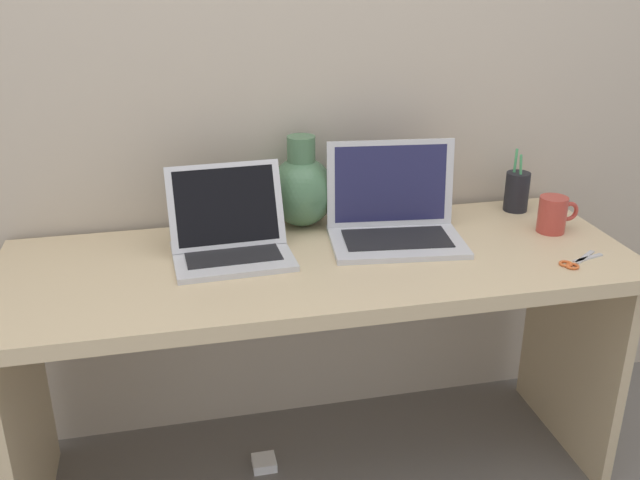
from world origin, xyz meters
name	(u,v)px	position (x,y,z in m)	size (l,w,h in m)	color
ground_plane	(320,471)	(0.00, 0.00, 0.00)	(6.00, 6.00, 0.00)	slate
back_wall	(293,44)	(0.00, 0.34, 1.20)	(4.40, 0.04, 2.40)	#BCAD99
desk	(320,305)	(0.00, 0.00, 0.56)	(1.65, 0.60, 0.70)	#D1B78C
laptop_left	(229,233)	(-0.22, 0.08, 0.76)	(0.31, 0.26, 0.22)	silver
laptop_right	(394,214)	(0.23, 0.10, 0.77)	(0.38, 0.29, 0.26)	silver
green_vase	(302,189)	(0.00, 0.24, 0.81)	(0.19, 0.19, 0.26)	#47704C
coffee_mug	(553,214)	(0.68, 0.03, 0.75)	(0.12, 0.08, 0.10)	#B23D33
pen_cup	(517,191)	(0.66, 0.22, 0.76)	(0.07, 0.07, 0.19)	black
scissors	(575,262)	(0.63, -0.18, 0.71)	(0.14, 0.10, 0.01)	#B7B7BC
power_brick	(264,463)	(-0.16, 0.06, 0.01)	(0.07, 0.07, 0.03)	white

